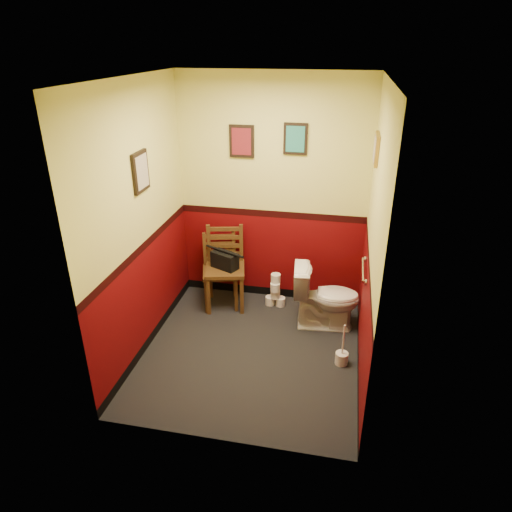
{
  "coord_description": "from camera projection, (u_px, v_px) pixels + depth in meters",
  "views": [
    {
      "loc": [
        0.82,
        -3.82,
        2.98
      ],
      "look_at": [
        0.0,
        0.25,
        1.0
      ],
      "focal_mm": 32.0,
      "sensor_mm": 36.0,
      "label": 1
    }
  ],
  "objects": [
    {
      "name": "chair_right",
      "position": [
        225.0,
        268.0,
        5.49
      ],
      "size": [
        0.55,
        0.55,
        0.98
      ],
      "rotation": [
        0.0,
        0.0,
        0.23
      ],
      "color": "#4D3117",
      "rests_on": "floor"
    },
    {
      "name": "framed_print_right",
      "position": [
        376.0,
        149.0,
        4.27
      ],
      "size": [
        0.04,
        0.34,
        0.28
      ],
      "color": "olive",
      "rests_on": "wall_right"
    },
    {
      "name": "tp_stack",
      "position": [
        275.0,
        292.0,
        5.57
      ],
      "size": [
        0.24,
        0.15,
        0.43
      ],
      "color": "silver",
      "rests_on": "floor"
    },
    {
      "name": "framed_print_left",
      "position": [
        141.0,
        172.0,
        4.3
      ],
      "size": [
        0.04,
        0.3,
        0.38
      ],
      "color": "black",
      "rests_on": "wall_left"
    },
    {
      "name": "floor",
      "position": [
        251.0,
        351.0,
        4.81
      ],
      "size": [
        2.2,
        2.4,
        0.0
      ],
      "primitive_type": "cube",
      "color": "black",
      "rests_on": "ground"
    },
    {
      "name": "wall_back",
      "position": [
        272.0,
        194.0,
        5.29
      ],
      "size": [
        2.2,
        0.0,
        2.7
      ],
      "primitive_type": "cube",
      "rotation": [
        1.57,
        0.0,
        0.0
      ],
      "color": "#560508",
      "rests_on": "ground"
    },
    {
      "name": "wall_left",
      "position": [
        140.0,
        225.0,
        4.43
      ],
      "size": [
        0.0,
        2.4,
        2.7
      ],
      "primitive_type": "cube",
      "rotation": [
        1.57,
        0.0,
        1.57
      ],
      "color": "#560508",
      "rests_on": "ground"
    },
    {
      "name": "wall_right",
      "position": [
        372.0,
        243.0,
        4.03
      ],
      "size": [
        0.0,
        2.4,
        2.7
      ],
      "primitive_type": "cube",
      "rotation": [
        1.57,
        0.0,
        -1.57
      ],
      "color": "#560508",
      "rests_on": "ground"
    },
    {
      "name": "framed_print_back_a",
      "position": [
        242.0,
        141.0,
        5.08
      ],
      "size": [
        0.28,
        0.04,
        0.36
      ],
      "color": "black",
      "rests_on": "wall_back"
    },
    {
      "name": "grab_bar",
      "position": [
        364.0,
        270.0,
        4.43
      ],
      "size": [
        0.05,
        0.56,
        0.06
      ],
      "color": "silver",
      "rests_on": "wall_right"
    },
    {
      "name": "chair_left",
      "position": [
        220.0,
        271.0,
        5.52
      ],
      "size": [
        0.52,
        0.52,
        0.89
      ],
      "rotation": [
        0.0,
        0.0,
        0.29
      ],
      "color": "#4D3117",
      "rests_on": "floor"
    },
    {
      "name": "toilet_brush",
      "position": [
        342.0,
        357.0,
        4.6
      ],
      "size": [
        0.13,
        0.13,
        0.46
      ],
      "color": "silver",
      "rests_on": "floor"
    },
    {
      "name": "toilet",
      "position": [
        326.0,
        298.0,
        5.1
      ],
      "size": [
        0.78,
        0.48,
        0.73
      ],
      "primitive_type": "imported",
      "rotation": [
        0.0,
        0.0,
        1.66
      ],
      "color": "white",
      "rests_on": "floor"
    },
    {
      "name": "handbag",
      "position": [
        225.0,
        260.0,
        5.39
      ],
      "size": [
        0.35,
        0.27,
        0.23
      ],
      "rotation": [
        0.0,
        0.0,
        -0.43
      ],
      "color": "black",
      "rests_on": "chair_right"
    },
    {
      "name": "wall_front",
      "position": [
        215.0,
        298.0,
        3.17
      ],
      "size": [
        2.2,
        0.0,
        2.7
      ],
      "primitive_type": "cube",
      "rotation": [
        -1.57,
        0.0,
        0.0
      ],
      "color": "#560508",
      "rests_on": "ground"
    },
    {
      "name": "ceiling",
      "position": [
        250.0,
        78.0,
        3.65
      ],
      "size": [
        2.2,
        2.4,
        0.0
      ],
      "primitive_type": "cube",
      "rotation": [
        3.14,
        0.0,
        0.0
      ],
      "color": "silver",
      "rests_on": "ground"
    },
    {
      "name": "framed_print_back_b",
      "position": [
        295.0,
        139.0,
        4.95
      ],
      "size": [
        0.26,
        0.04,
        0.34
      ],
      "color": "black",
      "rests_on": "wall_back"
    }
  ]
}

